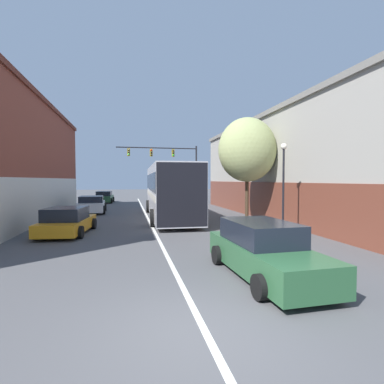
{
  "coord_description": "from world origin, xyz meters",
  "views": [
    {
      "loc": [
        -1.27,
        -4.96,
        2.62
      ],
      "look_at": [
        2.8,
        14.23,
        1.83
      ],
      "focal_mm": 28.0,
      "sensor_mm": 36.0,
      "label": 1
    }
  ],
  "objects_px": {
    "parked_car_left_near": "(92,205)",
    "traffic_signal_gantry": "(170,160)",
    "bus": "(170,189)",
    "hatchback_foreground": "(263,251)",
    "street_tree_near": "(247,150)",
    "parked_car_left_mid": "(104,197)",
    "parked_car_left_far": "(67,221)",
    "street_lamp": "(283,184)"
  },
  "relations": [
    {
      "from": "parked_car_left_near",
      "to": "traffic_signal_gantry",
      "type": "distance_m",
      "value": 11.44
    },
    {
      "from": "bus",
      "to": "parked_car_left_near",
      "type": "height_order",
      "value": "bus"
    },
    {
      "from": "hatchback_foreground",
      "to": "bus",
      "type": "bearing_deg",
      "value": 1.71
    },
    {
      "from": "parked_car_left_near",
      "to": "street_tree_near",
      "type": "height_order",
      "value": "street_tree_near"
    },
    {
      "from": "parked_car_left_mid",
      "to": "street_tree_near",
      "type": "bearing_deg",
      "value": -149.08
    },
    {
      "from": "parked_car_left_far",
      "to": "bus",
      "type": "bearing_deg",
      "value": -42.13
    },
    {
      "from": "parked_car_left_near",
      "to": "traffic_signal_gantry",
      "type": "relative_size",
      "value": 0.47
    },
    {
      "from": "street_tree_near",
      "to": "parked_car_left_mid",
      "type": "bearing_deg",
      "value": 118.55
    },
    {
      "from": "parked_car_left_far",
      "to": "traffic_signal_gantry",
      "type": "relative_size",
      "value": 0.51
    },
    {
      "from": "parked_car_left_far",
      "to": "street_tree_near",
      "type": "bearing_deg",
      "value": -72.36
    },
    {
      "from": "hatchback_foreground",
      "to": "parked_car_left_mid",
      "type": "distance_m",
      "value": 28.91
    },
    {
      "from": "hatchback_foreground",
      "to": "street_tree_near",
      "type": "relative_size",
      "value": 0.73
    },
    {
      "from": "street_tree_near",
      "to": "bus",
      "type": "bearing_deg",
      "value": 145.75
    },
    {
      "from": "parked_car_left_mid",
      "to": "street_lamp",
      "type": "height_order",
      "value": "street_lamp"
    },
    {
      "from": "bus",
      "to": "parked_car_left_near",
      "type": "bearing_deg",
      "value": 54.1
    },
    {
      "from": "traffic_signal_gantry",
      "to": "street_lamp",
      "type": "distance_m",
      "value": 19.78
    },
    {
      "from": "parked_car_left_near",
      "to": "parked_car_left_far",
      "type": "distance_m",
      "value": 9.42
    },
    {
      "from": "hatchback_foreground",
      "to": "parked_car_left_mid",
      "type": "height_order",
      "value": "hatchback_foreground"
    },
    {
      "from": "bus",
      "to": "parked_car_left_far",
      "type": "distance_m",
      "value": 7.76
    },
    {
      "from": "bus",
      "to": "street_tree_near",
      "type": "bearing_deg",
      "value": -122.63
    },
    {
      "from": "hatchback_foreground",
      "to": "traffic_signal_gantry",
      "type": "height_order",
      "value": "traffic_signal_gantry"
    },
    {
      "from": "street_lamp",
      "to": "traffic_signal_gantry",
      "type": "bearing_deg",
      "value": 98.22
    },
    {
      "from": "street_lamp",
      "to": "parked_car_left_mid",
      "type": "bearing_deg",
      "value": 113.86
    },
    {
      "from": "bus",
      "to": "parked_car_left_mid",
      "type": "bearing_deg",
      "value": 21.47
    },
    {
      "from": "parked_car_left_near",
      "to": "bus",
      "type": "bearing_deg",
      "value": -129.82
    },
    {
      "from": "parked_car_left_mid",
      "to": "street_tree_near",
      "type": "xyz_separation_m",
      "value": [
        9.94,
        -18.28,
        3.84
      ]
    },
    {
      "from": "hatchback_foreground",
      "to": "parked_car_left_near",
      "type": "xyz_separation_m",
      "value": [
        -6.48,
        17.29,
        -0.03
      ]
    },
    {
      "from": "bus",
      "to": "hatchback_foreground",
      "type": "height_order",
      "value": "bus"
    },
    {
      "from": "traffic_signal_gantry",
      "to": "parked_car_left_near",
      "type": "bearing_deg",
      "value": -133.48
    },
    {
      "from": "bus",
      "to": "traffic_signal_gantry",
      "type": "bearing_deg",
      "value": -6.35
    },
    {
      "from": "parked_car_left_mid",
      "to": "street_lamp",
      "type": "xyz_separation_m",
      "value": [
        10.01,
        -22.62,
        1.8
      ]
    },
    {
      "from": "parked_car_left_mid",
      "to": "parked_car_left_far",
      "type": "bearing_deg",
      "value": -178.16
    },
    {
      "from": "bus",
      "to": "traffic_signal_gantry",
      "type": "height_order",
      "value": "traffic_signal_gantry"
    },
    {
      "from": "street_lamp",
      "to": "street_tree_near",
      "type": "height_order",
      "value": "street_tree_near"
    },
    {
      "from": "traffic_signal_gantry",
      "to": "street_tree_near",
      "type": "xyz_separation_m",
      "value": [
        2.75,
        -15.09,
        -0.31
      ]
    },
    {
      "from": "bus",
      "to": "street_tree_near",
      "type": "xyz_separation_m",
      "value": [
        4.44,
        -3.02,
        2.48
      ]
    },
    {
      "from": "traffic_signal_gantry",
      "to": "street_tree_near",
      "type": "distance_m",
      "value": 15.34
    },
    {
      "from": "parked_car_left_near",
      "to": "parked_car_left_far",
      "type": "height_order",
      "value": "parked_car_left_near"
    },
    {
      "from": "hatchback_foreground",
      "to": "street_tree_near",
      "type": "height_order",
      "value": "street_tree_near"
    },
    {
      "from": "bus",
      "to": "parked_car_left_near",
      "type": "relative_size",
      "value": 2.92
    },
    {
      "from": "parked_car_left_mid",
      "to": "traffic_signal_gantry",
      "type": "height_order",
      "value": "traffic_signal_gantry"
    },
    {
      "from": "parked_car_left_near",
      "to": "street_tree_near",
      "type": "bearing_deg",
      "value": -128.41
    }
  ]
}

